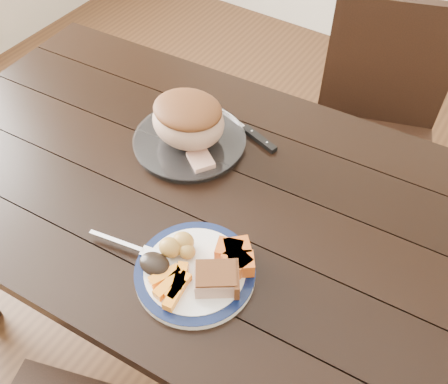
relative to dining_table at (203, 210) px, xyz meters
The scene contains 15 objects.
ground 0.66m from the dining_table, ahead, with size 4.00×4.00×0.00m, color #472B16.
dining_table is the anchor object (origin of this frame).
chair_far 0.78m from the dining_table, 73.08° to the left, with size 0.54×0.54×0.93m.
dinner_plate 0.27m from the dining_table, 58.46° to the right, with size 0.26×0.26×0.02m, color white.
plate_rim 0.28m from the dining_table, 58.46° to the right, with size 0.26×0.26×0.02m, color #0B1437.
serving_platter 0.19m from the dining_table, 136.01° to the left, with size 0.29×0.29×0.02m, color white.
pork_slice 0.32m from the dining_table, 49.20° to the right, with size 0.09×0.07×0.04m, color tan.
roasted_potatoes 0.25m from the dining_table, 68.67° to the right, with size 0.08×0.07×0.04m.
carrot_batons 0.32m from the dining_table, 66.43° to the right, with size 0.08×0.11×0.02m.
pumpkin_wedges 0.28m from the dining_table, 37.82° to the right, with size 0.11×0.10×0.04m.
dark_mushroom 0.30m from the dining_table, 76.99° to the right, with size 0.07×0.05×0.03m, color black.
fork 0.27m from the dining_table, 95.34° to the right, with size 0.18×0.05×0.00m.
roast_joint 0.24m from the dining_table, 136.01° to the left, with size 0.20×0.17×0.13m, color tan.
cut_slice 0.14m from the dining_table, 125.59° to the left, with size 0.07×0.06×0.02m, color tan.
carving_knife 0.26m from the dining_table, 90.57° to the left, with size 0.31×0.11×0.01m.
Camera 1 is at (0.50, -0.67, 1.68)m, focal length 40.00 mm.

